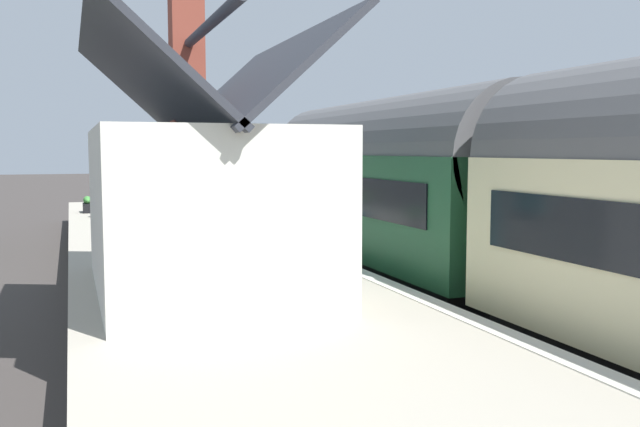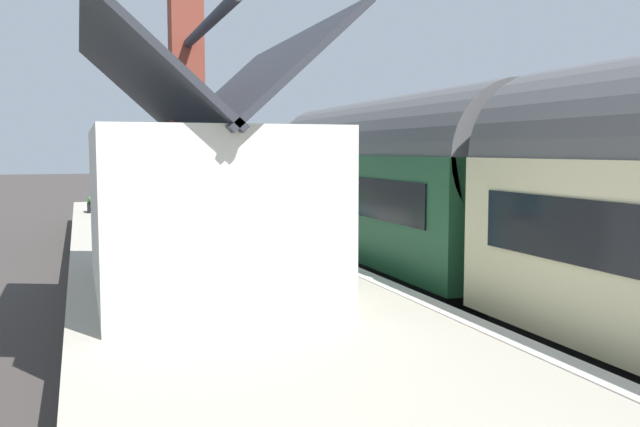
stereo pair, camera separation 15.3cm
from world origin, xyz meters
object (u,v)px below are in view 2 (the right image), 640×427
object	(u,v)px
bench_mid_platform	(192,205)
bench_near_building	(178,197)
planter_by_door	(92,204)
station_sign_board	(207,179)
planter_under_sign	(104,206)
lamp_post_platform	(214,136)
station_building	(200,199)
bench_platform_end	(219,216)
planter_bench_left	(170,227)
train	(510,202)

from	to	relation	value
bench_mid_platform	bench_near_building	size ratio (longest dim) A/B	1.01
planter_by_door	station_sign_board	xyz separation A→B (m)	(-1.11, -4.03, 0.90)
planter_under_sign	lamp_post_platform	world-z (taller)	lamp_post_platform
bench_near_building	station_building	bearing A→B (deg)	173.68
planter_under_sign	bench_platform_end	bearing A→B (deg)	-154.34
bench_platform_end	station_sign_board	distance (m)	6.92
bench_near_building	planter_under_sign	world-z (taller)	bench_near_building
station_building	planter_bench_left	xyz separation A→B (m)	(6.15, -0.25, -1.13)
planter_by_door	lamp_post_platform	xyz separation A→B (m)	(-2.51, -4.08, 2.47)
train	planter_by_door	distance (m)	17.76
train	bench_platform_end	distance (m)	9.22
bench_mid_platform	planter_by_door	xyz separation A→B (m)	(4.03, 3.03, -0.19)
bench_platform_end	planter_under_sign	xyz separation A→B (m)	(5.84, 2.81, -0.09)
station_building	station_sign_board	distance (m)	14.38
bench_platform_end	planter_by_door	size ratio (longest dim) A/B	1.54
train	lamp_post_platform	xyz separation A→B (m)	(13.97, 2.45, 1.37)
station_building	station_sign_board	world-z (taller)	station_building
bench_platform_end	bench_near_building	xyz separation A→B (m)	(8.36, -0.01, 0.00)
planter_by_door	bench_mid_platform	bearing A→B (deg)	-143.13
train	bench_platform_end	xyz separation A→B (m)	(8.54, 3.36, -0.90)
train	bench_near_building	distance (m)	17.26
station_building	bench_platform_end	distance (m)	7.58
bench_platform_end	bench_mid_platform	xyz separation A→B (m)	(3.90, 0.14, 0.00)
planter_under_sign	bench_mid_platform	bearing A→B (deg)	-125.97
bench_mid_platform	station_sign_board	xyz separation A→B (m)	(2.93, -1.00, 0.71)
station_building	planter_by_door	xyz separation A→B (m)	(15.25, 1.44, -1.18)
station_building	bench_mid_platform	bearing A→B (deg)	-8.04
station_sign_board	bench_mid_platform	bearing A→B (deg)	161.07
bench_platform_end	bench_mid_platform	size ratio (longest dim) A/B	1.00
planter_under_sign	planter_by_door	size ratio (longest dim) A/B	0.79
lamp_post_platform	bench_platform_end	bearing A→B (deg)	170.40
bench_platform_end	bench_mid_platform	world-z (taller)	same
planter_under_sign	planter_by_door	distance (m)	2.13
train	planter_by_door	bearing A→B (deg)	21.61
train	bench_mid_platform	world-z (taller)	train
train	station_sign_board	distance (m)	15.58
bench_near_building	planter_bench_left	world-z (taller)	bench_near_building
bench_mid_platform	bench_near_building	xyz separation A→B (m)	(4.46, -0.15, 0.00)
train	bench_near_building	world-z (taller)	train
bench_mid_platform	bench_near_building	distance (m)	4.46
bench_mid_platform	planter_by_door	distance (m)	5.05
bench_mid_platform	station_sign_board	world-z (taller)	station_sign_board
train	bench_near_building	size ratio (longest dim) A/B	13.99
bench_near_building	planter_bench_left	xyz separation A→B (m)	(-9.52, 1.48, -0.14)
planter_by_door	bench_near_building	bearing A→B (deg)	-82.40
bench_mid_platform	planter_bench_left	size ratio (longest dim) A/B	1.93
planter_bench_left	planter_by_door	bearing A→B (deg)	10.56
bench_platform_end	station_sign_board	size ratio (longest dim) A/B	0.90
train	station_sign_board	xyz separation A→B (m)	(15.37, 2.50, -0.19)
bench_near_building	planter_by_door	size ratio (longest dim) A/B	1.54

